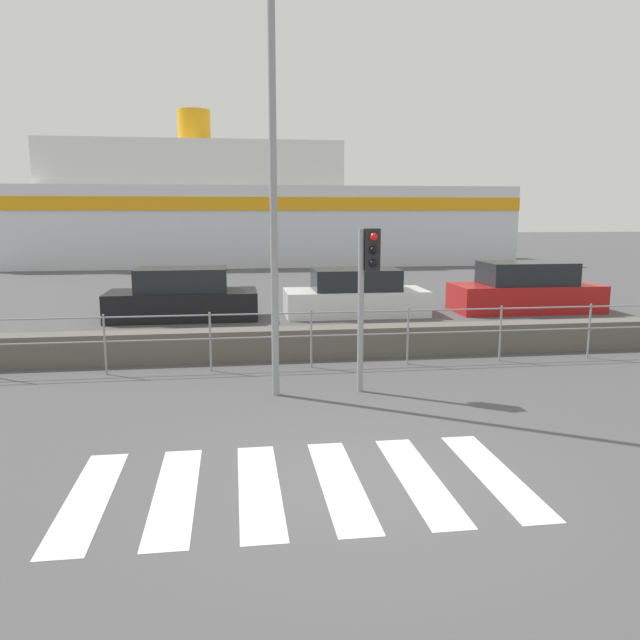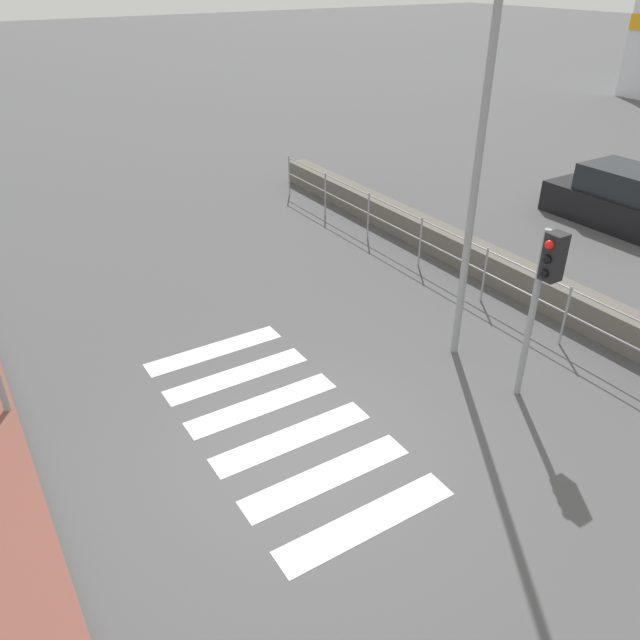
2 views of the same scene
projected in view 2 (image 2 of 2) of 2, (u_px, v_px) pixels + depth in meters
name	position (u px, v px, depth m)	size (l,w,h in m)	color
ground_plane	(304.00, 451.00, 8.56)	(160.00, 160.00, 0.00)	#4C4C4F
crosswalk	(277.00, 420.00, 9.13)	(4.95, 2.40, 0.01)	silver
seawall	(595.00, 316.00, 11.21)	(21.29, 0.55, 0.62)	#605B54
harbor_fence	(567.00, 307.00, 10.59)	(19.20, 0.04, 1.13)	gray
traffic_light_far	(544.00, 280.00, 8.65)	(0.34, 0.32, 2.71)	gray
streetlamp	(476.00, 111.00, 8.67)	(0.32, 1.05, 6.60)	gray
parked_car_black	(631.00, 203.00, 15.54)	(4.13, 1.72, 1.44)	black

